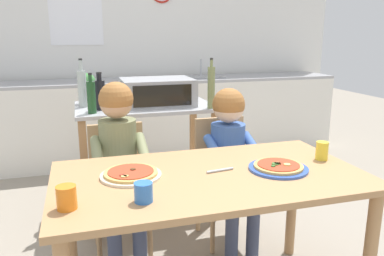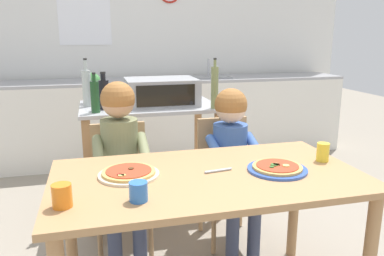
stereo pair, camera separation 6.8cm
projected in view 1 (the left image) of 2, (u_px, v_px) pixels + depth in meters
The scene contains 21 objects.
ground_plane at pixel (161, 210), 3.05m from camera, with size 11.63×11.63×0.00m, color gray.
back_wall_tiled at pixel (126, 35), 4.41m from camera, with size 5.19×0.14×2.70m.
kitchen_counter at pixel (134, 120), 4.24m from camera, with size 4.67×0.60×1.09m.
kitchen_island_cart at pixel (146, 141), 2.90m from camera, with size 1.00×0.63×0.86m.
toaster_oven at pixel (157, 92), 2.82m from camera, with size 0.52×0.39×0.19m.
bottle_slim_sauce at pixel (82, 88), 2.72m from camera, with size 0.06×0.06×0.35m.
bottle_tall_green_wine at pixel (91, 97), 2.51m from camera, with size 0.06×0.06×0.27m.
bottle_brown_beer at pixel (211, 87), 2.68m from camera, with size 0.05×0.05×0.35m.
bottle_clear_vinegar at pixel (100, 94), 2.63m from camera, with size 0.07×0.07×0.26m.
potted_herb_plant at pixel (87, 87), 2.87m from camera, with size 0.13×0.13×0.23m.
dining_table at pixel (210, 193), 1.82m from camera, with size 1.44×0.79×0.73m.
dining_chair_left at pixel (119, 180), 2.39m from camera, with size 0.36×0.36×0.81m.
dining_chair_right at pixel (224, 170), 2.57m from camera, with size 0.36×0.36×0.81m.
child_in_olive_shirt at pixel (119, 151), 2.23m from camera, with size 0.32×0.42×1.08m.
child_in_blue_striped_shirt at pixel (231, 146), 2.41m from camera, with size 0.32×0.42×1.02m.
pizza_plate_cream at pixel (131, 174), 1.75m from camera, with size 0.28×0.28×0.03m.
pizza_plate_blue_rimmed at pixel (278, 167), 1.84m from camera, with size 0.29×0.29×0.03m.
drinking_cup_blue at pixel (143, 192), 1.48m from camera, with size 0.07×0.07×0.08m, color blue.
drinking_cup_yellow at pixel (322, 151), 1.99m from camera, with size 0.06×0.06×0.10m, color yellow.
drinking_cup_orange at pixel (67, 198), 1.42m from camera, with size 0.08×0.08×0.09m, color orange.
serving_spoon at pixel (220, 170), 1.82m from camera, with size 0.01×0.01×0.14m, color #B7BABF.
Camera 1 is at (-0.57, -1.60, 1.37)m, focal length 35.77 mm.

